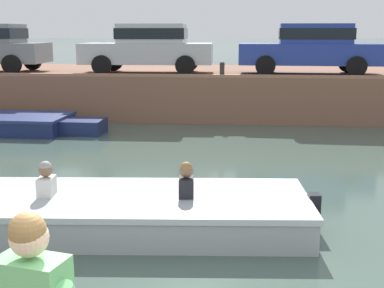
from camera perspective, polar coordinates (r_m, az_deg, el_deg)
ground_plane at (r=9.54m, az=2.93°, el=-4.48°), size 400.00×400.00×0.00m
far_quay_wall at (r=18.59m, az=4.13°, el=5.73°), size 60.00×6.00×1.38m
far_wall_coping at (r=15.65m, az=3.95°, el=7.25°), size 60.00×0.24×0.08m
motorboat_passing at (r=7.59m, az=-10.96°, el=-7.12°), size 6.79×2.24×0.97m
car_left_inner_silver at (r=17.33m, az=-4.59°, el=10.36°), size 4.18×2.04×1.54m
car_centre_blue at (r=17.21m, az=12.60°, el=10.11°), size 4.34×2.04×1.54m
mooring_bollard_mid at (r=15.77m, az=3.23°, el=8.02°), size 0.15×0.15×0.44m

